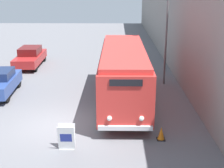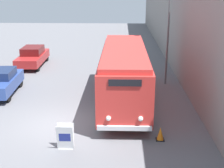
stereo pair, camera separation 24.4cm
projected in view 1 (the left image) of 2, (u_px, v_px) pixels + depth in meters
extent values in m
plane|color=slate|center=(57.00, 125.00, 14.76)|extent=(80.00, 80.00, 0.00)
cube|color=gray|center=(175.00, 25.00, 23.13)|extent=(0.30, 60.00, 6.86)
cylinder|color=black|center=(102.00, 117.00, 14.57)|extent=(0.28, 0.91, 0.91)
cylinder|color=black|center=(147.00, 117.00, 14.54)|extent=(0.28, 0.91, 0.91)
cylinder|color=black|center=(106.00, 77.00, 20.82)|extent=(0.28, 0.91, 0.91)
cylinder|color=black|center=(138.00, 77.00, 20.79)|extent=(0.28, 0.91, 0.91)
cube|color=red|center=(123.00, 73.00, 17.32)|extent=(2.45, 9.36, 2.36)
cube|color=red|center=(124.00, 50.00, 16.92)|extent=(2.25, 8.99, 0.24)
cube|color=silver|center=(125.00, 128.00, 13.13)|extent=(2.33, 0.12, 0.20)
sphere|color=white|center=(109.00, 118.00, 13.04)|extent=(0.22, 0.22, 0.22)
sphere|color=white|center=(142.00, 119.00, 13.02)|extent=(0.22, 0.22, 0.22)
cube|color=black|center=(126.00, 83.00, 12.56)|extent=(1.35, 0.06, 0.28)
cube|color=gray|center=(67.00, 149.00, 12.62)|extent=(0.60, 0.22, 0.01)
cube|color=white|center=(66.00, 138.00, 12.37)|extent=(0.67, 0.21, 1.05)
cube|color=white|center=(67.00, 136.00, 12.55)|extent=(0.67, 0.21, 1.05)
cube|color=navy|center=(66.00, 138.00, 12.35)|extent=(0.47, 0.07, 0.37)
cylinder|color=#595E60|center=(167.00, 29.00, 19.79)|extent=(0.12, 0.12, 7.32)
cylinder|color=black|center=(6.00, 97.00, 17.45)|extent=(0.22, 0.66, 0.66)
cylinder|color=black|center=(18.00, 82.00, 20.03)|extent=(0.22, 0.66, 0.66)
cylinder|color=black|center=(15.00, 67.00, 23.62)|extent=(0.22, 0.66, 0.66)
cylinder|color=black|center=(35.00, 67.00, 23.63)|extent=(0.22, 0.66, 0.66)
cylinder|color=black|center=(26.00, 58.00, 26.79)|extent=(0.22, 0.66, 0.66)
cylinder|color=black|center=(44.00, 58.00, 26.80)|extent=(0.22, 0.66, 0.66)
cube|color=#A52323|center=(30.00, 58.00, 25.11)|extent=(1.89, 4.78, 0.63)
cube|color=#5B1313|center=(30.00, 51.00, 25.04)|extent=(1.56, 2.17, 0.58)
cube|color=black|center=(161.00, 139.00, 13.37)|extent=(0.36, 0.36, 0.03)
cone|color=orange|center=(161.00, 133.00, 13.28)|extent=(0.30, 0.30, 0.55)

